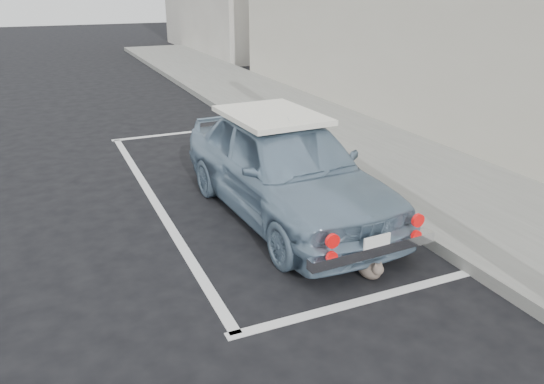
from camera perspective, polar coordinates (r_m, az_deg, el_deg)
The scene contains 7 objects.
ground at distance 5.69m, azimuth 3.03°, elevation -10.13°, with size 80.00×80.00×0.00m, color black.
sidewalk at distance 8.81m, azimuth 15.89°, elevation 1.44°, with size 2.80×40.00×0.15m, color slate.
pline_rear at distance 5.54m, azimuth 10.12°, elevation -11.34°, with size 3.00×0.12×0.01m, color silver.
pline_front at distance 11.53m, azimuth -9.45°, elevation 6.31°, with size 3.00×0.12×0.01m, color silver.
pline_side at distance 7.99m, azimuth -12.60°, elevation -0.86°, with size 0.12×7.00×0.01m, color silver.
retro_coupe at distance 7.09m, azimuth 1.42°, elevation 2.79°, with size 1.83×4.15×1.39m.
cat at distance 5.87m, azimuth 10.51°, elevation -8.06°, with size 0.23×0.48×0.26m.
Camera 1 is at (-2.23, -4.29, 2.99)m, focal length 35.00 mm.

